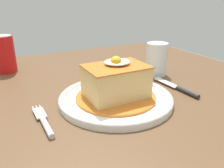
% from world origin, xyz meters
% --- Properties ---
extents(dining_table, '(1.15, 1.02, 0.76)m').
position_xyz_m(dining_table, '(0.00, 0.00, 0.65)').
color(dining_table, brown).
rests_on(dining_table, ground_plane).
extents(main_plate, '(0.28, 0.28, 0.02)m').
position_xyz_m(main_plate, '(0.03, -0.07, 0.77)').
color(main_plate, white).
rests_on(main_plate, dining_table).
extents(sandwich_meal, '(0.20, 0.20, 0.11)m').
position_xyz_m(sandwich_meal, '(0.03, -0.07, 0.81)').
color(sandwich_meal, '#C66B23').
rests_on(sandwich_meal, main_plate).
extents(fork, '(0.02, 0.14, 0.01)m').
position_xyz_m(fork, '(-0.15, -0.10, 0.77)').
color(fork, silver).
rests_on(fork, dining_table).
extents(knife, '(0.02, 0.17, 0.01)m').
position_xyz_m(knife, '(0.22, -0.09, 0.77)').
color(knife, '#262628').
rests_on(knife, dining_table).
extents(soda_can, '(0.07, 0.07, 0.12)m').
position_xyz_m(soda_can, '(-0.19, 0.31, 0.82)').
color(soda_can, red).
rests_on(soda_can, dining_table).
extents(drinking_glass, '(0.07, 0.07, 0.10)m').
position_xyz_m(drinking_glass, '(0.24, 0.05, 0.80)').
color(drinking_glass, silver).
rests_on(drinking_glass, dining_table).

